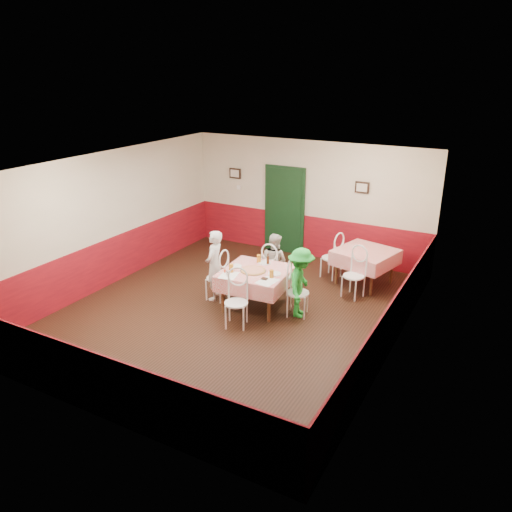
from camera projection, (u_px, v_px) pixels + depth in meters
The scene contains 39 objects.
floor at pixel (234, 311), 9.53m from camera, with size 7.00×7.00×0.00m, color black.
ceiling at pixel (231, 165), 8.53m from camera, with size 7.00×7.00×0.00m, color white.
back_wall at pixel (308, 200), 11.90m from camera, with size 6.00×0.10×2.80m, color beige.
front_wall at pixel (86, 324), 6.16m from camera, with size 6.00×0.10×2.80m, color beige.
left_wall at pixel (109, 219), 10.37m from camera, with size 0.10×7.00×2.80m, color beige.
right_wall at pixel (399, 272), 7.69m from camera, with size 0.10×7.00×2.80m, color beige.
wainscot_back at pixel (307, 236), 12.21m from camera, with size 6.00×0.03×1.00m, color maroon.
wainscot_front at pixel (95, 384), 6.49m from camera, with size 6.00×0.03×1.00m, color maroon.
wainscot_left at pixel (114, 260), 10.68m from camera, with size 0.03×7.00×1.00m, color maroon.
wainscot_right at pixel (392, 324), 8.01m from camera, with size 0.03×7.00×1.00m, color maroon.
door at pixel (284, 211), 12.25m from camera, with size 0.96×0.06×2.10m, color black.
picture_left at pixel (235, 173), 12.60m from camera, with size 0.32×0.03×0.26m, color black.
picture_right at pixel (362, 187), 11.12m from camera, with size 0.32×0.03×0.26m, color black.
thermostat at pixel (239, 187), 12.68m from camera, with size 0.10×0.03×0.10m, color white.
main_table at pixel (256, 289), 9.58m from camera, with size 1.22×1.22×0.77m, color red.
second_table at pixel (365, 267), 10.61m from camera, with size 1.12×1.12×0.77m, color red.
chair_left at pixel (217, 278), 9.88m from camera, with size 0.42×0.42×0.90m, color white, non-canonical shape.
chair_right at pixel (298, 293), 9.23m from camera, with size 0.42×0.42×0.90m, color white, non-canonical shape.
chair_far at pixel (273, 270), 10.28m from camera, with size 0.42×0.42×0.90m, color white, non-canonical shape.
chair_near at pixel (236, 303), 8.83m from camera, with size 0.42×0.42×0.90m, color white, non-canonical shape.
chair_second_a at pixel (331, 258), 10.92m from camera, with size 0.42×0.42×0.90m, color white, non-canonical shape.
chair_second_b at pixel (354, 276), 9.97m from camera, with size 0.42×0.42×0.90m, color white, non-canonical shape.
pizza at pixel (253, 270), 9.40m from camera, with size 0.46×0.46×0.03m, color #B74723.
plate_left at pixel (235, 266), 9.62m from camera, with size 0.25×0.25×0.01m, color white.
plate_right at pixel (274, 274), 9.27m from camera, with size 0.25×0.25×0.01m, color white.
plate_far at pixel (265, 263), 9.79m from camera, with size 0.25×0.25×0.01m, color white.
glass_a at pixel (231, 268), 9.34m from camera, with size 0.09×0.09×0.16m, color #BF7219.
glass_b at pixel (272, 274), 9.09m from camera, with size 0.08×0.08×0.15m, color #BF7219.
glass_c at pixel (259, 259), 9.81m from camera, with size 0.08×0.08×0.15m, color #BF7219.
beer_bottle at pixel (268, 260), 9.69m from camera, with size 0.05×0.05×0.20m, color #381C0A.
shaker_a at pixel (227, 273), 9.21m from camera, with size 0.04×0.04×0.09m, color silver.
shaker_b at pixel (227, 274), 9.15m from camera, with size 0.04×0.04×0.09m, color silver.
shaker_c at pixel (225, 270), 9.32m from camera, with size 0.04×0.04×0.09m, color #B23319.
menu_left at pixel (229, 275), 9.22m from camera, with size 0.30×0.40×0.00m, color white.
menu_right at pixel (267, 281), 8.95m from camera, with size 0.30×0.40×0.00m, color white.
wallet at pixel (264, 279), 9.04m from camera, with size 0.11×0.09×0.02m, color black.
diner_left at pixel (214, 265), 9.81m from camera, with size 0.52×0.34×1.42m, color gray.
diner_far at pixel (274, 262), 10.26m from camera, with size 0.59×0.46×1.22m, color gray.
diner_right at pixel (301, 283), 9.13m from camera, with size 0.86×0.49×1.33m, color gray.
Camera 1 is at (4.46, -7.29, 4.37)m, focal length 35.00 mm.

